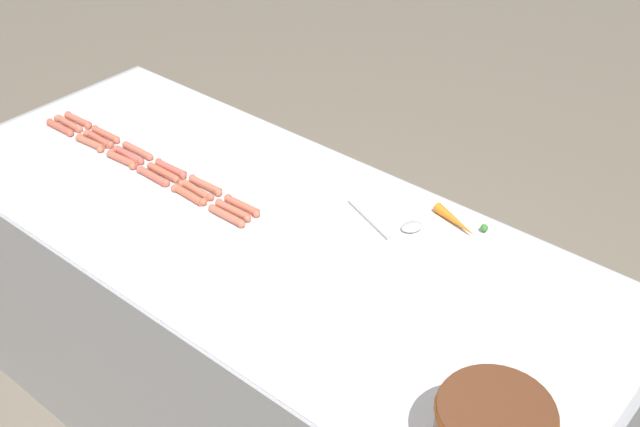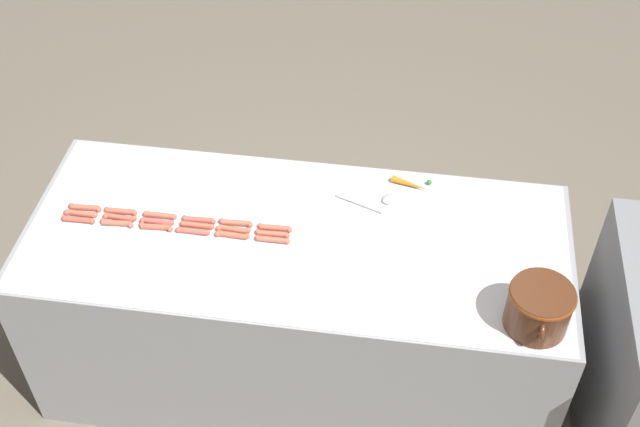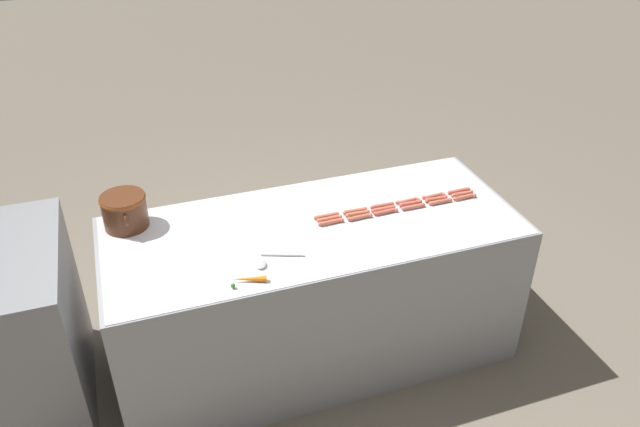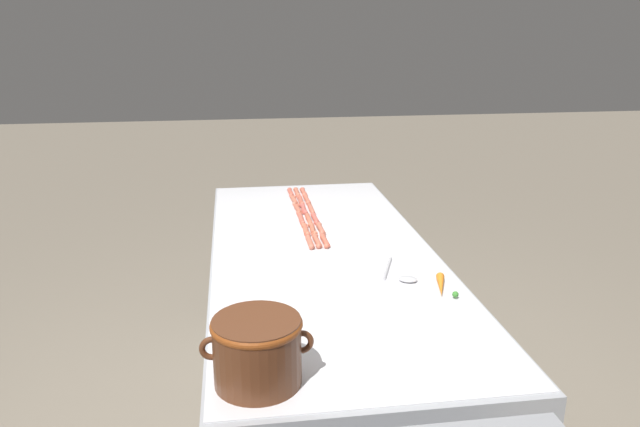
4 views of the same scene
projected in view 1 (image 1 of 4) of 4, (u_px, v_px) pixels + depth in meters
griddle_counter at (266, 336)px, 2.64m from camera, size 0.94×2.26×0.92m
hot_dog_0 at (78, 120)px, 2.86m from camera, size 0.03×0.15×0.02m
hot_dog_1 at (106, 134)px, 2.78m from camera, size 0.03×0.15×0.02m
hot_dog_2 at (138, 151)px, 2.69m from camera, size 0.02×0.15×0.02m
hot_dog_3 at (171, 168)px, 2.60m from camera, size 0.03×0.15×0.02m
hot_dog_4 at (205, 185)px, 2.52m from camera, size 0.03×0.15×0.02m
hot_dog_5 at (242, 206)px, 2.43m from camera, size 0.03×0.15×0.02m
hot_dog_6 at (68, 123)px, 2.84m from camera, size 0.03×0.15×0.02m
hot_dog_7 at (99, 139)px, 2.75m from camera, size 0.03×0.15×0.02m
hot_dog_8 at (128, 155)px, 2.66m from camera, size 0.03×0.15×0.02m
hot_dog_9 at (163, 173)px, 2.58m from camera, size 0.02×0.15×0.02m
hot_dog_10 at (196, 190)px, 2.49m from camera, size 0.03×0.15×0.02m
hot_dog_11 at (233, 210)px, 2.41m from camera, size 0.03×0.15×0.02m
hot_dog_12 at (60, 127)px, 2.81m from camera, size 0.03×0.15×0.02m
hot_dog_13 at (90, 143)px, 2.73m from camera, size 0.03×0.15×0.02m
hot_dog_14 at (122, 159)px, 2.64m from camera, size 0.03×0.15×0.02m
hot_dog_15 at (153, 176)px, 2.56m from camera, size 0.03×0.15×0.02m
hot_dog_16 at (189, 195)px, 2.47m from camera, size 0.03×0.15×0.02m
hot_dog_17 at (227, 216)px, 2.38m from camera, size 0.03×0.15×0.02m
serving_spoon at (397, 224)px, 2.36m from camera, size 0.13×0.26×0.02m
carrot at (457, 222)px, 2.35m from camera, size 0.08×0.18×0.03m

